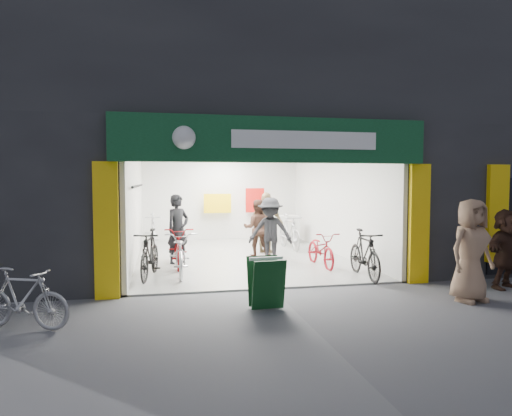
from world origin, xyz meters
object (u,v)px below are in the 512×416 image
object	(u,v)px
parked_bike	(22,299)
sandwich_board	(266,281)
pedestrian_near	(471,250)
bike_left_front	(180,253)
bike_right_front	(364,254)

from	to	relation	value
parked_bike	sandwich_board	world-z (taller)	parked_bike
pedestrian_near	bike_left_front	bearing A→B (deg)	134.74
parked_bike	sandwich_board	size ratio (longest dim) A/B	1.77
parked_bike	pedestrian_near	size ratio (longest dim) A/B	0.82
parked_bike	sandwich_board	distance (m)	3.86
bike_left_front	pedestrian_near	size ratio (longest dim) A/B	1.07
bike_left_front	sandwich_board	bearing A→B (deg)	-66.39
bike_right_front	pedestrian_near	xyz separation A→B (m)	(1.07, -2.22, 0.39)
bike_left_front	sandwich_board	distance (m)	3.40
bike_left_front	bike_right_front	distance (m)	4.27
bike_left_front	parked_bike	size ratio (longest dim) A/B	1.30
parked_bike	pedestrian_near	xyz separation A→B (m)	(7.68, 0.01, 0.48)
bike_left_front	bike_right_front	size ratio (longest dim) A/B	1.09
bike_right_front	parked_bike	size ratio (longest dim) A/B	1.19
parked_bike	pedestrian_near	world-z (taller)	pedestrian_near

